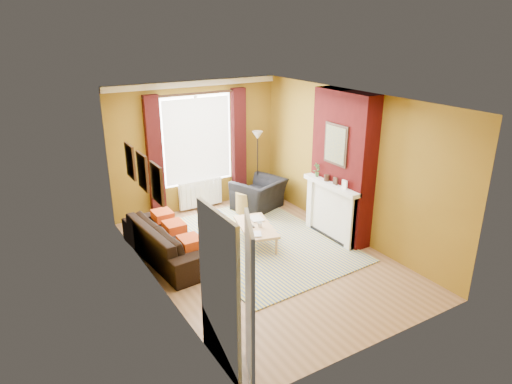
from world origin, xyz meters
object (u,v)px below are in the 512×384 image
floor_lamp (258,147)px  sofa (169,240)px  coffee_table (256,228)px  wicker_stool (245,202)px  armchair (259,194)px

floor_lamp → sofa: bearing=-150.9°
coffee_table → wicker_stool: 1.53m
sofa → wicker_stool: size_ratio=4.39×
coffee_table → wicker_stool: (0.57, 1.42, -0.10)m
sofa → wicker_stool: (2.12, 1.04, -0.08)m
sofa → wicker_stool: bearing=-68.8°
sofa → coffee_table: (1.56, -0.38, 0.01)m
armchair → wicker_stool: armchair is taller
sofa → floor_lamp: size_ratio=1.35×
armchair → wicker_stool: size_ratio=2.04×
armchair → floor_lamp: 1.08m
coffee_table → sofa: bearing=-179.3°
wicker_stool → floor_lamp: floor_lamp is taller
sofa → armchair: 2.75m
sofa → floor_lamp: floor_lamp is taller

